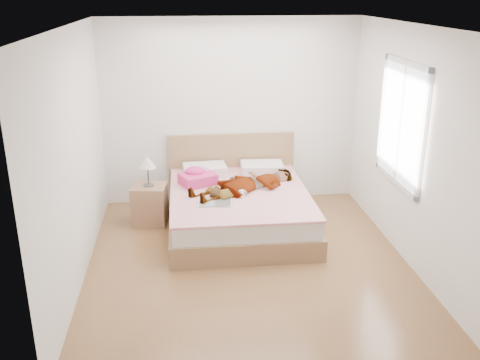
{
  "coord_description": "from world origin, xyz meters",
  "views": [
    {
      "loc": [
        -0.69,
        -5.35,
        2.95
      ],
      "look_at": [
        0.0,
        0.85,
        0.7
      ],
      "focal_mm": 40.0,
      "sensor_mm": 36.0,
      "label": 1
    }
  ],
  "objects_px": {
    "plush_toy": "(216,192)",
    "nightstand": "(150,201)",
    "woman": "(246,181)",
    "towel": "(197,177)",
    "magazine": "(215,203)",
    "bed": "(238,206)",
    "phone": "(205,169)",
    "coffee_mug": "(241,193)"
  },
  "relations": [
    {
      "from": "woman",
      "to": "nightstand",
      "type": "bearing_deg",
      "value": -127.83
    },
    {
      "from": "woman",
      "to": "magazine",
      "type": "distance_m",
      "value": 0.63
    },
    {
      "from": "towel",
      "to": "nightstand",
      "type": "distance_m",
      "value": 0.7
    },
    {
      "from": "coffee_mug",
      "to": "nightstand",
      "type": "height_order",
      "value": "nightstand"
    },
    {
      "from": "coffee_mug",
      "to": "nightstand",
      "type": "bearing_deg",
      "value": 157.58
    },
    {
      "from": "magazine",
      "to": "woman",
      "type": "bearing_deg",
      "value": 46.26
    },
    {
      "from": "magazine",
      "to": "nightstand",
      "type": "bearing_deg",
      "value": 141.33
    },
    {
      "from": "woman",
      "to": "nightstand",
      "type": "relative_size",
      "value": 1.63
    },
    {
      "from": "woman",
      "to": "coffee_mug",
      "type": "bearing_deg",
      "value": -46.98
    },
    {
      "from": "bed",
      "to": "woman",
      "type": "bearing_deg",
      "value": 1.1
    },
    {
      "from": "towel",
      "to": "nightstand",
      "type": "relative_size",
      "value": 0.58
    },
    {
      "from": "woman",
      "to": "coffee_mug",
      "type": "relative_size",
      "value": 12.96
    },
    {
      "from": "plush_toy",
      "to": "nightstand",
      "type": "relative_size",
      "value": 0.25
    },
    {
      "from": "nightstand",
      "to": "woman",
      "type": "bearing_deg",
      "value": -9.14
    },
    {
      "from": "phone",
      "to": "nightstand",
      "type": "relative_size",
      "value": 0.09
    },
    {
      "from": "woman",
      "to": "towel",
      "type": "xyz_separation_m",
      "value": [
        -0.62,
        0.25,
        -0.01
      ]
    },
    {
      "from": "phone",
      "to": "plush_toy",
      "type": "distance_m",
      "value": 0.67
    },
    {
      "from": "bed",
      "to": "nightstand",
      "type": "bearing_deg",
      "value": 170.0
    },
    {
      "from": "towel",
      "to": "coffee_mug",
      "type": "xyz_separation_m",
      "value": [
        0.53,
        -0.53,
        -0.05
      ]
    },
    {
      "from": "plush_toy",
      "to": "towel",
      "type": "bearing_deg",
      "value": 112.27
    },
    {
      "from": "plush_toy",
      "to": "bed",
      "type": "bearing_deg",
      "value": 39.16
    },
    {
      "from": "woman",
      "to": "plush_toy",
      "type": "xyz_separation_m",
      "value": [
        -0.41,
        -0.25,
        -0.04
      ]
    },
    {
      "from": "phone",
      "to": "coffee_mug",
      "type": "bearing_deg",
      "value": -87.54
    },
    {
      "from": "bed",
      "to": "plush_toy",
      "type": "xyz_separation_m",
      "value": [
        -0.31,
        -0.25,
        0.3
      ]
    },
    {
      "from": "bed",
      "to": "nightstand",
      "type": "relative_size",
      "value": 2.24
    },
    {
      "from": "towel",
      "to": "plush_toy",
      "type": "bearing_deg",
      "value": -67.73
    },
    {
      "from": "magazine",
      "to": "plush_toy",
      "type": "xyz_separation_m",
      "value": [
        0.02,
        0.2,
        0.05
      ]
    },
    {
      "from": "plush_toy",
      "to": "nightstand",
      "type": "xyz_separation_m",
      "value": [
        -0.84,
        0.46,
        -0.27
      ]
    },
    {
      "from": "phone",
      "to": "nightstand",
      "type": "height_order",
      "value": "nightstand"
    },
    {
      "from": "towel",
      "to": "magazine",
      "type": "height_order",
      "value": "towel"
    },
    {
      "from": "bed",
      "to": "coffee_mug",
      "type": "relative_size",
      "value": 17.77
    },
    {
      "from": "towel",
      "to": "magazine",
      "type": "xyz_separation_m",
      "value": [
        0.18,
        -0.7,
        -0.08
      ]
    },
    {
      "from": "phone",
      "to": "magazine",
      "type": "xyz_separation_m",
      "value": [
        0.07,
        -0.85,
        -0.15
      ]
    },
    {
      "from": "woman",
      "to": "plush_toy",
      "type": "relative_size",
      "value": 6.57
    },
    {
      "from": "towel",
      "to": "coffee_mug",
      "type": "relative_size",
      "value": 4.6
    },
    {
      "from": "nightstand",
      "to": "bed",
      "type": "bearing_deg",
      "value": -10.0
    },
    {
      "from": "woman",
      "to": "towel",
      "type": "distance_m",
      "value": 0.67
    },
    {
      "from": "magazine",
      "to": "plush_toy",
      "type": "bearing_deg",
      "value": 83.28
    },
    {
      "from": "phone",
      "to": "coffee_mug",
      "type": "xyz_separation_m",
      "value": [
        0.41,
        -0.68,
        -0.11
      ]
    },
    {
      "from": "woman",
      "to": "plush_toy",
      "type": "distance_m",
      "value": 0.48
    },
    {
      "from": "bed",
      "to": "nightstand",
      "type": "height_order",
      "value": "bed"
    },
    {
      "from": "towel",
      "to": "nightstand",
      "type": "xyz_separation_m",
      "value": [
        -0.63,
        -0.05,
        -0.3
      ]
    }
  ]
}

